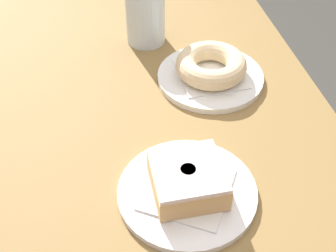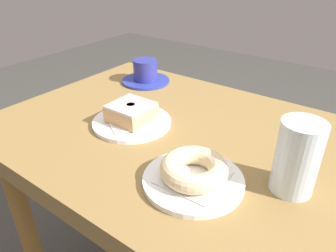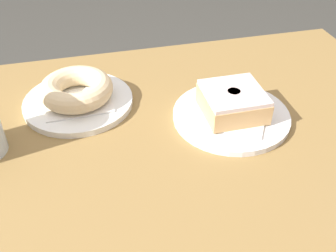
{
  "view_description": "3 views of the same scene",
  "coord_description": "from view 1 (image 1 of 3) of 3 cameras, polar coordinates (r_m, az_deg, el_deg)",
  "views": [
    {
      "loc": [
        -0.54,
        0.07,
        1.24
      ],
      "look_at": [
        -0.04,
        -0.04,
        0.75
      ],
      "focal_mm": 50.21,
      "sensor_mm": 36.0,
      "label": 1
    },
    {
      "loc": [
        0.34,
        -0.54,
        1.1
      ],
      "look_at": [
        -0.04,
        -0.03,
        0.74
      ],
      "focal_mm": 33.75,
      "sensor_mm": 36.0,
      "label": 2
    },
    {
      "loc": [
        0.08,
        0.45,
        1.12
      ],
      "look_at": [
        -0.03,
        0.01,
        0.76
      ],
      "focal_mm": 42.14,
      "sensor_mm": 36.0,
      "label": 3
    }
  ],
  "objects": [
    {
      "name": "table",
      "position": [
        0.82,
        -2.96,
        -4.78
      ],
      "size": [
        0.98,
        0.64,
        0.72
      ],
      "color": "olive",
      "rests_on": "ground_plane"
    },
    {
      "name": "plate_sugar_ring",
      "position": [
        0.85,
        5.15,
        5.93
      ],
      "size": [
        0.19,
        0.19,
        0.01
      ],
      "primitive_type": "cylinder",
      "color": "white",
      "rests_on": "table"
    },
    {
      "name": "napkin_sugar_ring",
      "position": [
        0.85,
        5.18,
        6.31
      ],
      "size": [
        0.12,
        0.12,
        0.0
      ],
      "primitive_type": "cube",
      "rotation": [
        0.0,
        0.0,
        0.03
      ],
      "color": "white",
      "rests_on": "plate_sugar_ring"
    },
    {
      "name": "donut_sugar_ring",
      "position": [
        0.84,
        5.26,
        7.38
      ],
      "size": [
        0.13,
        0.13,
        0.04
      ],
      "primitive_type": "torus",
      "color": "beige",
      "rests_on": "napkin_sugar_ring"
    },
    {
      "name": "plate_glazed_square",
      "position": [
        0.66,
        2.34,
        -8.03
      ],
      "size": [
        0.2,
        0.2,
        0.01
      ],
      "primitive_type": "cylinder",
      "color": "white",
      "rests_on": "table"
    },
    {
      "name": "napkin_glazed_square",
      "position": [
        0.66,
        2.36,
        -7.67
      ],
      "size": [
        0.16,
        0.16,
        0.0
      ],
      "primitive_type": "cube",
      "rotation": [
        0.0,
        0.0,
        -0.55
      ],
      "color": "white",
      "rests_on": "plate_glazed_square"
    },
    {
      "name": "donut_glazed_square",
      "position": [
        0.64,
        2.41,
        -6.43
      ],
      "size": [
        0.1,
        0.1,
        0.04
      ],
      "color": "tan",
      "rests_on": "napkin_glazed_square"
    },
    {
      "name": "water_glass",
      "position": [
        0.92,
        -2.81,
        13.96
      ],
      "size": [
        0.08,
        0.08,
        0.14
      ],
      "primitive_type": "cylinder",
      "color": "silver",
      "rests_on": "table"
    }
  ]
}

